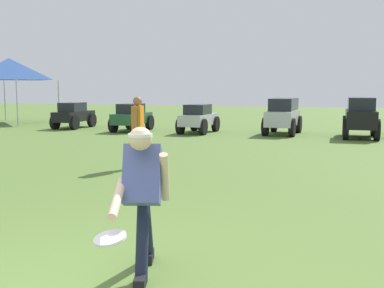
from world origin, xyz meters
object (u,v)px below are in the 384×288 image
parked_car_slot_e (361,116)px  parked_car_slot_b (132,117)px  frisbee_thrower (142,193)px  parked_car_slot_a (74,115)px  event_tent (9,69)px  parked_car_slot_c (198,118)px  teammate_near_sideline (138,125)px  parked_car_slot_d (283,115)px  frisbee_in_flight (110,238)px

parked_car_slot_e → parked_car_slot_b: bearing=-179.5°
parked_car_slot_b → frisbee_thrower: bearing=-64.9°
parked_car_slot_a → event_tent: bearing=160.7°
parked_car_slot_c → teammate_near_sideline: bearing=-82.5°
parked_car_slot_d → parked_car_slot_e: 2.78m
parked_car_slot_a → event_tent: event_tent is taller
frisbee_thrower → parked_car_slot_a: bearing=123.4°
event_tent → parked_car_slot_a: bearing=-19.3°
frisbee_thrower → parked_car_slot_d: size_ratio=0.58×
frisbee_in_flight → parked_car_slot_c: 14.74m
parked_car_slot_a → event_tent: (-4.42, 1.55, 2.05)m
parked_car_slot_d → parked_car_slot_e: size_ratio=1.03×
frisbee_thrower → event_tent: 20.97m
frisbee_in_flight → teammate_near_sideline: bearing=112.0°
parked_car_slot_a → parked_car_slot_c: 5.77m
teammate_near_sideline → parked_car_slot_d: teammate_near_sideline is taller
frisbee_in_flight → parked_car_slot_b: size_ratio=0.16×
frisbee_in_flight → teammate_near_sideline: 6.69m
teammate_near_sideline → event_tent: event_tent is taller
parked_car_slot_e → parked_car_slot_d: bearing=169.5°
parked_car_slot_b → parked_car_slot_c: size_ratio=0.98×
parked_car_slot_b → parked_car_slot_c: same height
teammate_near_sideline → parked_car_slot_d: bearing=76.3°
event_tent → parked_car_slot_c: bearing=-11.1°
teammate_near_sideline → parked_car_slot_b: teammate_near_sideline is taller
parked_car_slot_a → frisbee_in_flight: bearing=-57.7°
parked_car_slot_e → parked_car_slot_a: bearing=177.7°
event_tent → frisbee_thrower: bearing=-48.7°
parked_car_slot_a → teammate_near_sideline: bearing=-51.5°
teammate_near_sideline → parked_car_slot_a: bearing=128.5°
parked_car_slot_c → parked_car_slot_e: 5.91m
frisbee_in_flight → parked_car_slot_a: 17.45m
frisbee_in_flight → parked_car_slot_a: (-9.32, 14.75, 0.02)m
frisbee_thrower → parked_car_slot_b: 15.05m
frisbee_thrower → parked_car_slot_d: 14.21m
teammate_near_sideline → frisbee_in_flight: bearing=-68.0°
parked_car_slot_b → parked_car_slot_e: 8.68m
parked_car_slot_c → parked_car_slot_d: (3.17, 0.49, 0.16)m
frisbee_in_flight → event_tent: size_ratio=0.10×
parked_car_slot_a → event_tent: size_ratio=0.65×
teammate_near_sideline → parked_car_slot_c: size_ratio=0.70×
frisbee_thrower → frisbee_in_flight: size_ratio=3.95×
parked_car_slot_a → parked_car_slot_d: size_ratio=0.91×
parked_car_slot_c → frisbee_thrower: bearing=-75.3°
parked_car_slot_a → parked_car_slot_b: size_ratio=1.01×
parked_car_slot_b → parked_car_slot_d: size_ratio=0.90×
frisbee_thrower → frisbee_in_flight: frisbee_thrower is taller
parked_car_slot_d → event_tent: bearing=173.6°
parked_car_slot_a → parked_car_slot_e: bearing=-2.3°
frisbee_in_flight → teammate_near_sideline: size_ratio=0.23×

